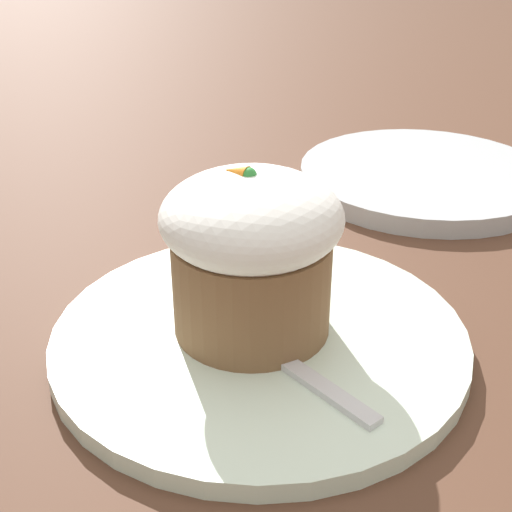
# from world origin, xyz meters

# --- Properties ---
(ground_plane) EXTENTS (4.00, 4.00, 0.00)m
(ground_plane) POSITION_xyz_m (0.00, 0.00, 0.00)
(ground_plane) COLOR #513323
(dessert_plate) EXTENTS (0.24, 0.24, 0.01)m
(dessert_plate) POSITION_xyz_m (0.00, 0.00, 0.01)
(dessert_plate) COLOR silver
(dessert_plate) RESTS_ON ground_plane
(carrot_cake) EXTENTS (0.10, 0.10, 0.10)m
(carrot_cake) POSITION_xyz_m (0.01, -0.00, 0.06)
(carrot_cake) COLOR brown
(carrot_cake) RESTS_ON dessert_plate
(spoon) EXTENTS (0.12, 0.05, 0.01)m
(spoon) POSITION_xyz_m (-0.01, 0.02, 0.01)
(spoon) COLOR silver
(spoon) RESTS_ON dessert_plate
(side_plate) EXTENTS (0.22, 0.22, 0.02)m
(side_plate) POSITION_xyz_m (0.02, -0.29, 0.01)
(side_plate) COLOR #B2B7BC
(side_plate) RESTS_ON ground_plane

